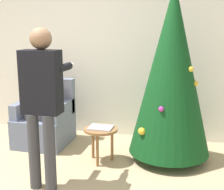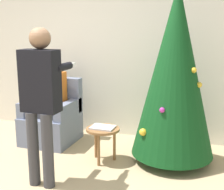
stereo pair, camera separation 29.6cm
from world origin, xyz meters
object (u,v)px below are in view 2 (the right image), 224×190
at_px(christmas_tree, 175,71).
at_px(person_seated, 51,97).
at_px(armchair, 53,120).
at_px(side_stool, 103,133).
at_px(person_standing, 41,94).

height_order(christmas_tree, person_seated, christmas_tree).
xyz_separation_m(armchair, side_stool, (0.97, -0.43, 0.05)).
bearing_deg(side_stool, person_standing, -118.28).
bearing_deg(person_standing, person_seated, 116.46).
height_order(armchair, person_seated, person_seated).
bearing_deg(christmas_tree, side_stool, -160.37).
relative_size(christmas_tree, side_stool, 5.00).
xyz_separation_m(armchair, person_seated, (0.00, -0.03, 0.35)).
bearing_deg(person_seated, armchair, 90.00).
relative_size(person_standing, side_stool, 3.81).
xyz_separation_m(christmas_tree, armchair, (-1.78, 0.14, -0.83)).
distance_m(christmas_tree, side_stool, 1.16).
bearing_deg(person_standing, christmas_tree, 40.30).
bearing_deg(armchair, side_stool, -24.18).
distance_m(armchair, person_standing, 1.47).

